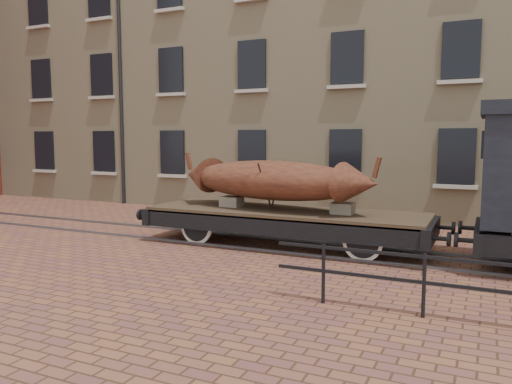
% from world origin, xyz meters
% --- Properties ---
extents(ground, '(90.00, 90.00, 0.00)m').
position_xyz_m(ground, '(0.00, 0.00, 0.00)').
color(ground, brown).
extents(warehouse_cream, '(40.00, 10.19, 14.00)m').
position_xyz_m(warehouse_cream, '(3.00, 9.99, 7.00)').
color(warehouse_cream, '#CAB689').
rests_on(warehouse_cream, ground).
extents(rail_track, '(30.00, 1.52, 0.06)m').
position_xyz_m(rail_track, '(0.00, 0.00, 0.03)').
color(rail_track, '#59595E').
rests_on(rail_track, ground).
extents(flatcar_wagon, '(7.99, 2.17, 1.21)m').
position_xyz_m(flatcar_wagon, '(0.78, 0.00, 0.75)').
color(flatcar_wagon, '#463B27').
rests_on(flatcar_wagon, ground).
extents(iron_boat, '(5.71, 2.30, 1.41)m').
position_xyz_m(iron_boat, '(0.42, -0.00, 1.69)').
color(iron_boat, brown).
rests_on(iron_boat, flatcar_wagon).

